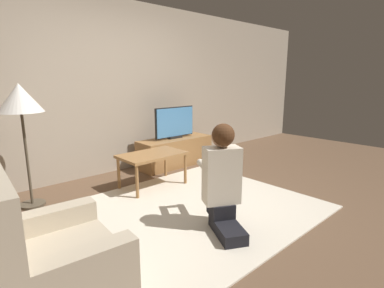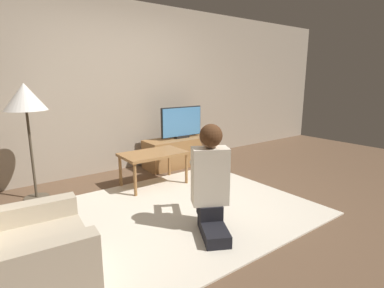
{
  "view_description": "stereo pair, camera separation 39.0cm",
  "coord_description": "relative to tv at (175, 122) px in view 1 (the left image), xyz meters",
  "views": [
    {
      "loc": [
        -2.15,
        -2.3,
        1.44
      ],
      "look_at": [
        0.43,
        0.51,
        0.6
      ],
      "focal_mm": 28.0,
      "sensor_mm": 36.0,
      "label": 1
    },
    {
      "loc": [
        -1.85,
        -2.55,
        1.44
      ],
      "look_at": [
        0.43,
        0.51,
        0.6
      ],
      "focal_mm": 28.0,
      "sensor_mm": 36.0,
      "label": 2
    }
  ],
  "objects": [
    {
      "name": "ground_plane",
      "position": [
        -0.95,
        -1.5,
        -0.73
      ],
      "size": [
        10.0,
        10.0,
        0.0
      ],
      "primitive_type": "plane",
      "color": "brown"
    },
    {
      "name": "wall_back",
      "position": [
        -0.95,
        0.43,
        0.57
      ],
      "size": [
        10.0,
        0.06,
        2.6
      ],
      "color": "tan",
      "rests_on": "ground_plane"
    },
    {
      "name": "rug",
      "position": [
        -0.95,
        -1.5,
        -0.72
      ],
      "size": [
        2.55,
        2.24,
        0.02
      ],
      "color": "beige",
      "rests_on": "ground_plane"
    },
    {
      "name": "tv_stand",
      "position": [
        -0.0,
        -0.0,
        -0.5
      ],
      "size": [
        1.3,
        0.45,
        0.46
      ],
      "color": "olive",
      "rests_on": "ground_plane"
    },
    {
      "name": "tv",
      "position": [
        0.0,
        0.0,
        0.0
      ],
      "size": [
        0.78,
        0.08,
        0.52
      ],
      "color": "black",
      "rests_on": "tv_stand"
    },
    {
      "name": "coffee_table",
      "position": [
        -0.89,
        -0.61,
        -0.31
      ],
      "size": [
        0.85,
        0.52,
        0.47
      ],
      "color": "olive",
      "rests_on": "ground_plane"
    },
    {
      "name": "floor_lamp",
      "position": [
        -2.28,
        -0.17,
        0.46
      ],
      "size": [
        0.47,
        0.47,
        1.39
      ],
      "color": "#4C4233",
      "rests_on": "ground_plane"
    },
    {
      "name": "armchair",
      "position": [
        -2.65,
        -2.04,
        -0.43
      ],
      "size": [
        0.77,
        0.85,
        0.95
      ],
      "rotation": [
        0.0,
        0.0,
        1.49
      ],
      "color": "#B7A88E",
      "rests_on": "ground_plane"
    },
    {
      "name": "person_kneeling",
      "position": [
        -1.06,
        -2.0,
        -0.2
      ],
      "size": [
        0.6,
        0.84,
        1.02
      ],
      "rotation": [
        0.0,
        0.0,
        2.65
      ],
      "color": "black",
      "rests_on": "rug"
    }
  ]
}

